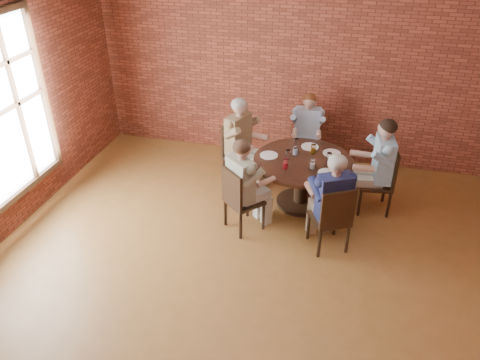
% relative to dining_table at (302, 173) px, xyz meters
% --- Properties ---
extents(floor, '(7.00, 7.00, 0.00)m').
position_rel_dining_table_xyz_m(floor, '(-0.49, -1.96, -0.53)').
color(floor, '#925D2D').
rests_on(floor, ground).
extents(wall_back, '(7.00, 0.00, 7.00)m').
position_rel_dining_table_xyz_m(wall_back, '(-0.49, 1.54, 1.17)').
color(wall_back, brown).
rests_on(wall_back, ground).
extents(dining_table, '(1.42, 1.42, 0.75)m').
position_rel_dining_table_xyz_m(dining_table, '(0.00, 0.00, 0.00)').
color(dining_table, black).
rests_on(dining_table, floor).
extents(chair_a, '(0.53, 0.53, 0.99)m').
position_rel_dining_table_xyz_m(chair_a, '(1.12, 0.16, -0.00)').
color(chair_a, black).
rests_on(chair_a, floor).
extents(diner_a, '(0.79, 0.67, 1.42)m').
position_rel_dining_table_xyz_m(diner_a, '(1.03, 0.14, 0.18)').
color(diner_a, '#478EBA').
rests_on(diner_a, floor).
extents(chair_b, '(0.45, 0.45, 0.93)m').
position_rel_dining_table_xyz_m(chair_b, '(-0.09, 1.16, -0.02)').
color(chair_b, black).
rests_on(chair_b, floor).
extents(diner_b, '(0.57, 0.68, 1.32)m').
position_rel_dining_table_xyz_m(diner_b, '(-0.08, 1.08, 0.13)').
color(diner_b, '#8E9CB5').
rests_on(diner_b, floor).
extents(chair_c, '(0.60, 0.60, 0.97)m').
position_rel_dining_table_xyz_m(chair_c, '(-1.11, 0.48, -0.01)').
color(chair_c, black).
rests_on(chair_c, floor).
extents(diner_c, '(0.86, 0.79, 1.39)m').
position_rel_dining_table_xyz_m(diner_c, '(-1.02, 0.44, 0.17)').
color(diner_c, brown).
rests_on(diner_c, floor).
extents(chair_d, '(0.61, 0.61, 0.95)m').
position_rel_dining_table_xyz_m(chair_d, '(-0.74, -0.83, -0.02)').
color(chair_d, black).
rests_on(chair_d, floor).
extents(diner_d, '(0.84, 0.85, 1.35)m').
position_rel_dining_table_xyz_m(diner_d, '(-0.68, -0.76, 0.15)').
color(diner_d, '#A68B82').
rests_on(diner_d, floor).
extents(chair_e, '(0.60, 0.60, 0.96)m').
position_rel_dining_table_xyz_m(chair_e, '(0.51, -0.97, -0.01)').
color(chair_e, black).
rests_on(chair_e, floor).
extents(diner_e, '(0.80, 0.85, 1.37)m').
position_rel_dining_table_xyz_m(diner_e, '(0.47, -0.89, 0.15)').
color(diner_e, '#1A2048').
rests_on(diner_e, floor).
extents(plate_a, '(0.26, 0.26, 0.01)m').
position_rel_dining_table_xyz_m(plate_a, '(0.37, 0.30, 0.23)').
color(plate_a, white).
rests_on(plate_a, dining_table).
extents(plate_b, '(0.26, 0.26, 0.01)m').
position_rel_dining_table_xyz_m(plate_b, '(0.04, 0.42, 0.23)').
color(plate_b, white).
rests_on(plate_b, dining_table).
extents(plate_c, '(0.26, 0.26, 0.01)m').
position_rel_dining_table_xyz_m(plate_c, '(-0.50, 0.00, 0.23)').
color(plate_c, white).
rests_on(plate_c, dining_table).
extents(plate_d, '(0.26, 0.26, 0.01)m').
position_rel_dining_table_xyz_m(plate_d, '(0.36, -0.31, 0.23)').
color(plate_d, white).
rests_on(plate_d, dining_table).
extents(glass_a, '(0.07, 0.07, 0.14)m').
position_rel_dining_table_xyz_m(glass_a, '(0.35, 0.03, 0.29)').
color(glass_a, white).
rests_on(glass_a, dining_table).
extents(glass_b, '(0.07, 0.07, 0.14)m').
position_rel_dining_table_xyz_m(glass_b, '(0.11, 0.24, 0.29)').
color(glass_b, white).
rests_on(glass_b, dining_table).
extents(glass_c, '(0.07, 0.07, 0.14)m').
position_rel_dining_table_xyz_m(glass_c, '(-0.16, 0.37, 0.29)').
color(glass_c, white).
rests_on(glass_c, dining_table).
extents(glass_d, '(0.07, 0.07, 0.14)m').
position_rel_dining_table_xyz_m(glass_d, '(-0.14, 0.13, 0.29)').
color(glass_d, white).
rests_on(glass_d, dining_table).
extents(glass_e, '(0.07, 0.07, 0.14)m').
position_rel_dining_table_xyz_m(glass_e, '(-0.22, -0.02, 0.29)').
color(glass_e, white).
rests_on(glass_e, dining_table).
extents(glass_f, '(0.07, 0.07, 0.14)m').
position_rel_dining_table_xyz_m(glass_f, '(-0.21, -0.31, 0.29)').
color(glass_f, white).
rests_on(glass_f, dining_table).
extents(glass_g, '(0.07, 0.07, 0.14)m').
position_rel_dining_table_xyz_m(glass_g, '(0.15, -0.22, 0.29)').
color(glass_g, white).
rests_on(glass_g, dining_table).
extents(smartphone, '(0.10, 0.15, 0.01)m').
position_rel_dining_table_xyz_m(smartphone, '(0.47, -0.14, 0.23)').
color(smartphone, black).
rests_on(smartphone, dining_table).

